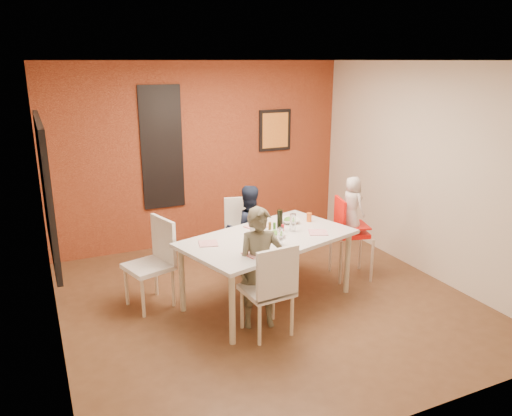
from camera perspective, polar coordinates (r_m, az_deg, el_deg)
name	(u,v)px	position (r m, az deg, el deg)	size (l,w,h in m)	color
ground	(267,300)	(5.94, 1.23, -10.51)	(4.50, 4.50, 0.00)	brown
ceiling	(268,60)	(5.29, 1.41, 16.51)	(4.50, 4.50, 0.02)	white
wall_back	(201,155)	(7.50, -6.25, 6.08)	(4.50, 0.02, 2.70)	beige
wall_front	(407,261)	(3.67, 16.91, -5.86)	(4.50, 0.02, 2.70)	beige
wall_left	(46,214)	(4.95, -22.85, -0.68)	(0.02, 4.50, 2.70)	beige
wall_right	(426,171)	(6.73, 18.86, 4.07)	(0.02, 4.50, 2.70)	beige
brick_accent_wall	(202,155)	(7.48, -6.20, 6.05)	(4.50, 0.02, 2.70)	maroon
picture_window_frame	(46,188)	(5.09, -22.87, 2.13)	(0.05, 1.70, 1.30)	black
picture_window_pane	(48,188)	(5.09, -22.70, 2.15)	(0.02, 1.55, 1.15)	black
glassblock_strip	(162,148)	(7.28, -10.71, 6.76)	(0.55, 0.03, 1.70)	silver
glassblock_surround	(162,148)	(7.27, -10.70, 6.76)	(0.60, 0.03, 1.76)	black
art_print_frame	(275,130)	(7.87, 2.17, 8.87)	(0.54, 0.03, 0.64)	black
art_print_canvas	(275,130)	(7.86, 2.22, 8.86)	(0.44, 0.01, 0.54)	gold
dining_table	(268,242)	(5.64, 1.39, -3.95)	(2.14, 1.56, 0.80)	silver
chair_near	(271,286)	(5.00, 1.75, -8.91)	(0.49, 0.49, 0.99)	silver
chair_far	(242,229)	(6.69, -1.62, -2.44)	(0.52, 0.52, 0.94)	silver
chair_left	(155,258)	(5.77, -11.46, -5.58)	(0.58, 0.58, 1.01)	white
high_chair	(348,230)	(6.42, 10.52, -2.52)	(0.54, 0.54, 1.06)	red
child_near	(260,268)	(5.17, 0.47, -6.90)	(0.47, 0.31, 1.30)	brown
child_far	(248,230)	(6.45, -0.94, -2.54)	(0.58, 0.45, 1.19)	black
toddler	(352,204)	(6.33, 10.96, 0.40)	(0.35, 0.23, 0.71)	beige
plate_near_left	(255,254)	(5.12, -0.11, -5.23)	(0.21, 0.21, 0.01)	white
plate_far_mid	(256,226)	(5.92, 0.05, -2.13)	(0.22, 0.22, 0.01)	white
plate_near_right	(318,232)	(5.77, 7.13, -2.78)	(0.21, 0.21, 0.01)	white
plate_far_left	(208,243)	(5.41, -5.47, -4.05)	(0.20, 0.20, 0.01)	white
salad_bowl_a	(276,235)	(5.60, 2.27, -3.06)	(0.21, 0.21, 0.05)	white
salad_bowl_b	(290,221)	(6.08, 3.89, -1.45)	(0.22, 0.22, 0.05)	white
wine_bottle	(280,220)	(5.76, 2.74, -1.43)	(0.07, 0.07, 0.25)	black
wine_glass_a	(280,236)	(5.35, 2.79, -3.24)	(0.07, 0.07, 0.19)	white
wine_glass_b	(293,222)	(5.77, 4.23, -1.66)	(0.07, 0.07, 0.21)	white
paper_towel_roll	(255,230)	(5.46, -0.13, -2.50)	(0.11, 0.11, 0.24)	white
condiment_red	(283,230)	(5.65, 3.07, -2.49)	(0.03, 0.03, 0.12)	red
condiment_green	(274,228)	(5.70, 2.11, -2.29)	(0.03, 0.03, 0.13)	#377A28
condiment_brown	(270,228)	(5.70, 1.58, -2.25)	(0.03, 0.03, 0.13)	brown
sippy_cup	(309,217)	(6.14, 6.09, -1.06)	(0.06, 0.06, 0.11)	#D95C18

